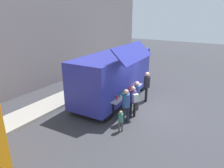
# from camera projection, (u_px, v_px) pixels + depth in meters

# --- Properties ---
(ground_plane) EXTENTS (60.00, 60.00, 0.00)m
(ground_plane) POSITION_uv_depth(u_px,v_px,m) (147.00, 108.00, 11.34)
(ground_plane) COLOR #38383D
(curb_strip) EXTENTS (28.00, 1.60, 0.15)m
(curb_strip) POSITION_uv_depth(u_px,v_px,m) (30.00, 114.00, 10.55)
(curb_strip) COLOR #9E998E
(curb_strip) RESTS_ON ground
(food_truck_main) EXTENTS (6.22, 3.24, 3.51)m
(food_truck_main) POSITION_uv_depth(u_px,v_px,m) (114.00, 75.00, 11.99)
(food_truck_main) COLOR #2B319C
(food_truck_main) RESTS_ON ground
(trash_bin) EXTENTS (0.60, 0.60, 1.02)m
(trash_bin) POSITION_uv_depth(u_px,v_px,m) (113.00, 72.00, 16.41)
(trash_bin) COLOR #2F6436
(trash_bin) RESTS_ON ground
(customer_front_ordering) EXTENTS (0.34, 0.34, 1.65)m
(customer_front_ordering) POSITION_uv_depth(u_px,v_px,m) (137.00, 93.00, 10.76)
(customer_front_ordering) COLOR #4F4341
(customer_front_ordering) RESTS_ON ground
(customer_mid_with_backpack) EXTENTS (0.47, 0.52, 1.63)m
(customer_mid_with_backpack) POSITION_uv_depth(u_px,v_px,m) (133.00, 99.00, 10.03)
(customer_mid_with_backpack) COLOR black
(customer_mid_with_backpack) RESTS_ON ground
(customer_rear_waiting) EXTENTS (0.35, 0.35, 1.70)m
(customer_rear_waiting) POSITION_uv_depth(u_px,v_px,m) (126.00, 103.00, 9.51)
(customer_rear_waiting) COLOR #1F2534
(customer_rear_waiting) RESTS_ON ground
(customer_extra_browsing) EXTENTS (0.36, 0.36, 1.79)m
(customer_extra_browsing) POSITION_uv_depth(u_px,v_px,m) (147.00, 84.00, 11.93)
(customer_extra_browsing) COLOR black
(customer_extra_browsing) RESTS_ON ground
(child_near_queue) EXTENTS (0.21, 0.21, 1.01)m
(child_near_queue) POSITION_uv_depth(u_px,v_px,m) (121.00, 119.00, 8.91)
(child_near_queue) COLOR #4F4842
(child_near_queue) RESTS_ON ground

